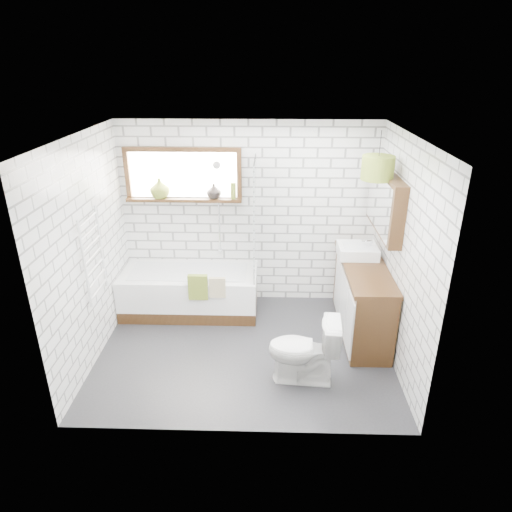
{
  "coord_description": "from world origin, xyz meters",
  "views": [
    {
      "loc": [
        0.27,
        -4.54,
        3.22
      ],
      "look_at": [
        0.13,
        0.25,
        1.11
      ],
      "focal_mm": 32.0,
      "sensor_mm": 36.0,
      "label": 1
    }
  ],
  "objects_px": {
    "bathtub": "(190,291)",
    "basin": "(357,251)",
    "toilet": "(303,350)",
    "vanity": "(362,298)",
    "pendant": "(378,168)"
  },
  "relations": [
    {
      "from": "vanity",
      "to": "pendant",
      "type": "height_order",
      "value": "pendant"
    },
    {
      "from": "basin",
      "to": "pendant",
      "type": "bearing_deg",
      "value": -78.1
    },
    {
      "from": "vanity",
      "to": "pendant",
      "type": "bearing_deg",
      "value": -82.3
    },
    {
      "from": "vanity",
      "to": "basin",
      "type": "relative_size",
      "value": 3.32
    },
    {
      "from": "bathtub",
      "to": "basin",
      "type": "relative_size",
      "value": 3.76
    },
    {
      "from": "basin",
      "to": "toilet",
      "type": "relative_size",
      "value": 0.64
    },
    {
      "from": "bathtub",
      "to": "toilet",
      "type": "distance_m",
      "value": 2.03
    },
    {
      "from": "toilet",
      "to": "bathtub",
      "type": "bearing_deg",
      "value": -130.37
    },
    {
      "from": "bathtub",
      "to": "basin",
      "type": "bearing_deg",
      "value": -4.07
    },
    {
      "from": "vanity",
      "to": "toilet",
      "type": "height_order",
      "value": "vanity"
    },
    {
      "from": "vanity",
      "to": "pendant",
      "type": "distance_m",
      "value": 1.64
    },
    {
      "from": "bathtub",
      "to": "basin",
      "type": "distance_m",
      "value": 2.28
    },
    {
      "from": "vanity",
      "to": "toilet",
      "type": "distance_m",
      "value": 1.29
    },
    {
      "from": "basin",
      "to": "toilet",
      "type": "distance_m",
      "value": 1.59
    },
    {
      "from": "pendant",
      "to": "basin",
      "type": "bearing_deg",
      "value": 101.9
    }
  ]
}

